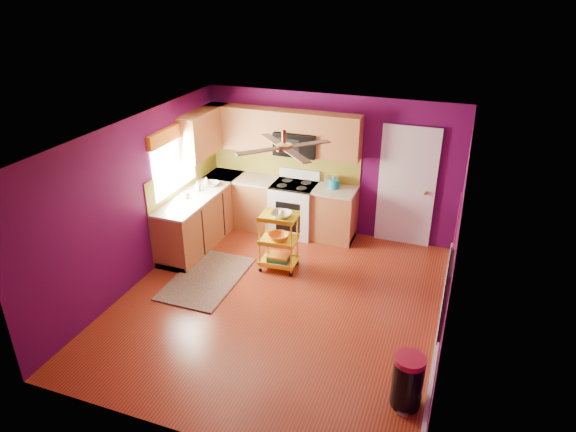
% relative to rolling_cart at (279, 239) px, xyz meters
% --- Properties ---
extents(ground, '(5.00, 5.00, 0.00)m').
position_rel_rolling_cart_xyz_m(ground, '(0.35, -0.89, -0.53)').
color(ground, maroon).
rests_on(ground, ground).
extents(room_envelope, '(4.54, 5.04, 2.52)m').
position_rel_rolling_cart_xyz_m(room_envelope, '(0.38, -0.89, 1.10)').
color(room_envelope, '#4F0943').
rests_on(room_envelope, ground).
extents(lower_cabinets, '(2.81, 2.31, 0.94)m').
position_rel_rolling_cart_xyz_m(lower_cabinets, '(-1.00, 0.93, -0.10)').
color(lower_cabinets, brown).
rests_on(lower_cabinets, ground).
extents(electric_range, '(0.76, 0.66, 1.13)m').
position_rel_rolling_cart_xyz_m(electric_range, '(-0.20, 1.28, -0.05)').
color(electric_range, white).
rests_on(electric_range, ground).
extents(upper_cabinetry, '(2.80, 2.30, 1.26)m').
position_rel_rolling_cart_xyz_m(upper_cabinetry, '(-0.89, 1.28, 1.27)').
color(upper_cabinetry, brown).
rests_on(upper_cabinetry, ground).
extents(left_window, '(0.08, 1.35, 1.08)m').
position_rel_rolling_cart_xyz_m(left_window, '(-1.87, 0.16, 1.20)').
color(left_window, white).
rests_on(left_window, ground).
extents(panel_door, '(0.95, 0.11, 2.15)m').
position_rel_rolling_cart_xyz_m(panel_door, '(1.70, 1.58, 0.49)').
color(panel_door, white).
rests_on(panel_door, ground).
extents(right_wall_art, '(0.04, 2.74, 1.04)m').
position_rel_rolling_cart_xyz_m(right_wall_art, '(2.58, -1.23, 0.91)').
color(right_wall_art, black).
rests_on(right_wall_art, ground).
extents(ceiling_fan, '(1.01, 1.01, 0.26)m').
position_rel_rolling_cart_xyz_m(ceiling_fan, '(0.35, -0.69, 1.76)').
color(ceiling_fan, '#BF8C3F').
rests_on(ceiling_fan, ground).
extents(shag_rug, '(0.98, 1.60, 0.02)m').
position_rel_rolling_cart_xyz_m(shag_rug, '(-0.94, -0.68, -0.52)').
color(shag_rug, black).
rests_on(shag_rug, ground).
extents(rolling_cart, '(0.60, 0.45, 1.04)m').
position_rel_rolling_cart_xyz_m(rolling_cart, '(0.00, 0.00, 0.00)').
color(rolling_cart, yellow).
rests_on(rolling_cart, ground).
extents(trash_can, '(0.39, 0.40, 0.65)m').
position_rel_rolling_cart_xyz_m(trash_can, '(2.33, -2.20, -0.21)').
color(trash_can, black).
rests_on(trash_can, ground).
extents(teal_kettle, '(0.18, 0.18, 0.21)m').
position_rel_rolling_cart_xyz_m(teal_kettle, '(0.50, 1.36, 0.49)').
color(teal_kettle, teal).
rests_on(teal_kettle, lower_cabinets).
extents(toaster, '(0.22, 0.15, 0.18)m').
position_rel_rolling_cart_xyz_m(toaster, '(0.43, 1.41, 0.50)').
color(toaster, beige).
rests_on(toaster, lower_cabinets).
extents(soap_bottle_a, '(0.08, 0.08, 0.18)m').
position_rel_rolling_cart_xyz_m(soap_bottle_a, '(-1.65, 0.44, 0.50)').
color(soap_bottle_a, '#EA3F72').
rests_on(soap_bottle_a, lower_cabinets).
extents(soap_bottle_b, '(0.13, 0.13, 0.16)m').
position_rel_rolling_cart_xyz_m(soap_bottle_b, '(-1.62, 0.69, 0.49)').
color(soap_bottle_b, white).
rests_on(soap_bottle_b, lower_cabinets).
extents(counter_dish, '(0.25, 0.25, 0.06)m').
position_rel_rolling_cart_xyz_m(counter_dish, '(-1.53, 0.74, 0.44)').
color(counter_dish, white).
rests_on(counter_dish, lower_cabinets).
extents(counter_cup, '(0.14, 0.14, 0.11)m').
position_rel_rolling_cart_xyz_m(counter_cup, '(-1.69, 0.10, 0.46)').
color(counter_cup, white).
rests_on(counter_cup, lower_cabinets).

